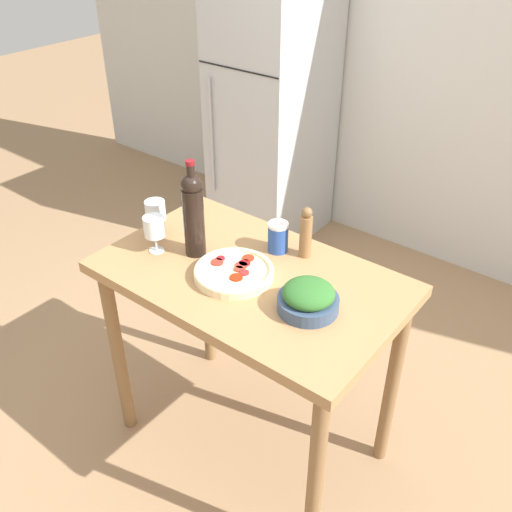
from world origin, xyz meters
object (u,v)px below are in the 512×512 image
at_px(salad_bowl, 308,298).
at_px(wine_glass_near, 154,228).
at_px(refrigerator, 272,116).
at_px(salt_canister, 278,237).
at_px(pepper_mill, 306,233).
at_px(homemade_pizza, 234,272).
at_px(wine_glass_far, 155,212).
at_px(wine_bottle, 193,213).

bearing_deg(salad_bowl, wine_glass_near, -174.69).
height_order(refrigerator, salt_canister, refrigerator).
xyz_separation_m(refrigerator, salad_bowl, (1.34, -1.60, 0.12)).
xyz_separation_m(pepper_mill, homemade_pizza, (-0.12, -0.27, -0.08)).
bearing_deg(homemade_pizza, pepper_mill, 65.53).
bearing_deg(homemade_pizza, wine_glass_far, 175.32).
relative_size(wine_glass_far, homemade_pizza, 0.51).
relative_size(pepper_mill, homemade_pizza, 0.71).
distance_m(refrigerator, homemade_pizza, 1.91).
height_order(wine_bottle, salt_canister, wine_bottle).
bearing_deg(wine_bottle, salt_canister, 41.20).
distance_m(wine_bottle, salt_canister, 0.34).
xyz_separation_m(wine_glass_far, salad_bowl, (0.75, -0.03, -0.06)).
bearing_deg(wine_glass_far, pepper_mill, 23.16).
relative_size(wine_glass_near, homemade_pizza, 0.51).
bearing_deg(refrigerator, homemade_pizza, -57.53).
height_order(wine_glass_near, salt_canister, wine_glass_near).
bearing_deg(pepper_mill, wine_glass_far, -156.84).
height_order(wine_bottle, salad_bowl, wine_bottle).
relative_size(wine_glass_far, pepper_mill, 0.72).
distance_m(refrigerator, wine_glass_near, 1.80).
xyz_separation_m(pepper_mill, salt_canister, (-0.10, -0.04, -0.04)).
height_order(pepper_mill, salt_canister, pepper_mill).
height_order(wine_bottle, pepper_mill, wine_bottle).
height_order(refrigerator, homemade_pizza, refrigerator).
bearing_deg(wine_bottle, pepper_mill, 35.55).
bearing_deg(salad_bowl, homemade_pizza, -178.74).
distance_m(refrigerator, salad_bowl, 2.09).
bearing_deg(wine_glass_far, salt_canister, 24.09).
relative_size(wine_bottle, wine_glass_far, 2.57).
relative_size(refrigerator, wine_glass_near, 11.24).
xyz_separation_m(salad_bowl, homemade_pizza, (-0.32, -0.01, -0.03)).
bearing_deg(salad_bowl, pepper_mill, 125.75).
bearing_deg(salt_canister, refrigerator, 127.37).
bearing_deg(pepper_mill, wine_glass_near, -145.04).
bearing_deg(salad_bowl, wine_bottle, 177.48).
bearing_deg(wine_glass_near, refrigerator, 112.19).
relative_size(salad_bowl, homemade_pizza, 0.71).
xyz_separation_m(wine_bottle, homemade_pizza, (0.22, -0.03, -0.16)).
bearing_deg(wine_glass_far, homemade_pizza, -4.68).
xyz_separation_m(wine_glass_near, pepper_mill, (0.47, 0.33, -0.00)).
distance_m(wine_bottle, homemade_pizza, 0.27).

